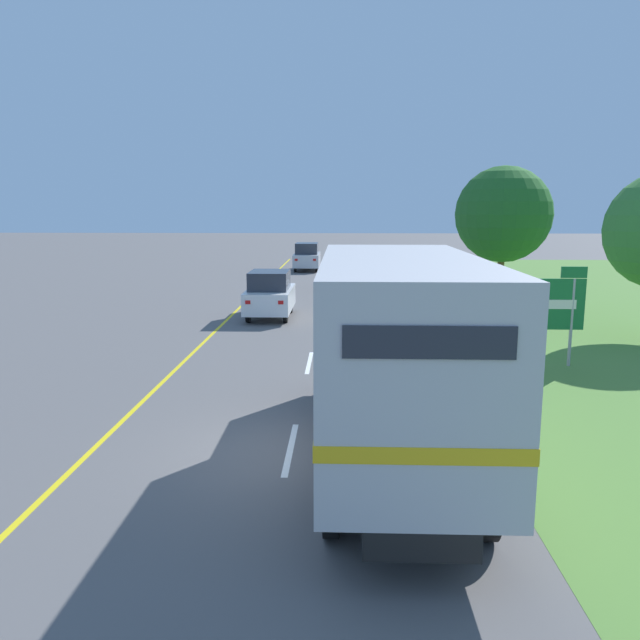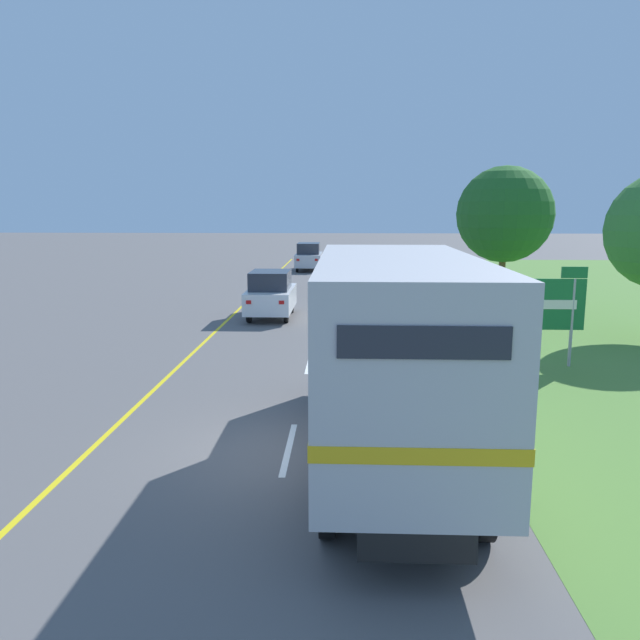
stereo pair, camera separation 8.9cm
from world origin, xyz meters
name	(u,v)px [view 2 (the right image)]	position (x,y,z in m)	size (l,w,h in m)	color
ground_plane	(288,453)	(0.00, 0.00, 0.00)	(200.00, 200.00, 0.00)	#5B5959
edge_line_yellow	(229,318)	(-3.70, 14.01, 0.00)	(0.12, 59.74, 0.01)	yellow
centre_dash_near	(289,448)	(0.00, 0.23, 0.00)	(0.12, 2.60, 0.01)	white
centre_dash_mid_a	(309,362)	(0.00, 6.83, 0.00)	(0.12, 2.60, 0.01)	white
centre_dash_mid_b	(319,322)	(0.00, 13.43, 0.00)	(0.12, 2.60, 0.01)	white
centre_dash_far	(325,298)	(0.00, 20.03, 0.00)	(0.12, 2.60, 0.01)	white
centre_dash_farthest	(328,282)	(0.00, 26.63, 0.00)	(0.12, 2.60, 0.01)	white
horse_trailer_truck	(393,349)	(1.88, -0.32, 2.06)	(2.48, 8.79, 3.70)	black
lead_car_white	(271,294)	(-2.02, 14.36, 0.97)	(1.80, 3.85, 1.93)	black
lead_car_grey_ahead	(361,271)	(1.92, 23.93, 0.97)	(1.80, 4.05, 1.92)	black
lead_car_silver_ahead	(309,257)	(-1.61, 33.84, 0.99)	(1.80, 4.04, 1.98)	black
highway_sign	(546,306)	(6.70, 6.72, 1.75)	(2.23, 0.09, 2.85)	#9E9EA3
roadside_tree_mid	(505,215)	(8.15, 17.76, 4.16)	(4.30, 4.30, 6.31)	brown
delineator_post	(481,392)	(4.02, 2.36, 0.51)	(0.08, 0.08, 0.95)	white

